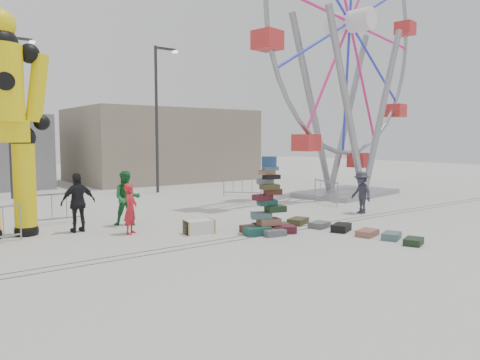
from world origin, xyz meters
TOP-DOWN VIEW (x-y plane):
  - ground at (0.00, 0.00)m, footprint 90.00×90.00m
  - track_line_near at (0.00, 0.60)m, footprint 40.00×0.04m
  - track_line_far at (0.00, 1.00)m, footprint 40.00×0.04m
  - building_right at (7.00, 20.00)m, footprint 12.00×8.00m
  - lamp_post_right at (3.09, 13.00)m, footprint 1.41×0.25m
  - lamp_post_left at (-3.91, 15.00)m, footprint 1.41×0.25m
  - suitcase_tower at (0.64, 0.89)m, footprint 1.89×1.57m
  - crash_test_dummy at (-6.12, 5.20)m, footprint 2.78×1.23m
  - ferris_wheel at (10.44, 5.88)m, footprint 13.52×4.23m
  - steamer_trunk at (-1.18, 2.13)m, footprint 1.00×0.70m
  - row_case_0 at (2.47, 1.40)m, footprint 0.94×0.77m
  - row_case_1 at (2.59, 0.49)m, footprint 0.79×0.68m
  - row_case_2 at (2.70, -0.37)m, footprint 0.91×0.76m
  - row_case_3 at (2.78, -1.33)m, footprint 0.89×0.69m
  - row_case_4 at (2.96, -2.08)m, footprint 0.82×0.70m
  - row_case_5 at (2.83, -2.90)m, footprint 0.78×0.66m
  - barricade_dummy_c at (-4.41, 6.66)m, footprint 2.00×0.19m
  - barricade_wheel_front at (6.99, 4.21)m, footprint 0.70×1.94m
  - barricade_wheel_back at (5.81, 8.93)m, footprint 1.38×1.58m
  - pedestrian_red at (-2.92, 3.41)m, footprint 0.69×0.68m
  - pedestrian_green at (-2.42, 4.81)m, footprint 1.13×1.02m
  - pedestrian_black at (-4.12, 4.71)m, footprint 1.14×0.51m
  - pedestrian_grey at (6.15, 1.56)m, footprint 0.86×1.21m

SIDE VIEW (x-z plane):
  - ground at x=0.00m, z-range 0.00..0.00m
  - track_line_near at x=0.00m, z-range 0.00..0.01m
  - track_line_far at x=0.00m, z-range 0.00..0.01m
  - row_case_3 at x=2.78m, z-range 0.00..0.19m
  - row_case_5 at x=2.83m, z-range 0.00..0.19m
  - row_case_1 at x=2.59m, z-range 0.00..0.20m
  - row_case_4 at x=2.96m, z-range 0.00..0.21m
  - row_case_0 at x=2.47m, z-range 0.00..0.21m
  - row_case_2 at x=2.70m, z-range 0.00..0.24m
  - steamer_trunk at x=-1.18m, z-range 0.00..0.43m
  - barricade_dummy_c at x=-4.41m, z-range 0.00..1.10m
  - barricade_wheel_front at x=6.99m, z-range 0.00..1.10m
  - barricade_wheel_back at x=5.81m, z-range 0.00..1.10m
  - suitcase_tower at x=0.64m, z-range -0.54..1.91m
  - pedestrian_red at x=-2.92m, z-range 0.00..1.60m
  - pedestrian_grey at x=6.15m, z-range 0.00..1.69m
  - pedestrian_green at x=-2.42m, z-range 0.00..1.90m
  - pedestrian_black at x=-4.12m, z-range 0.00..1.92m
  - building_right at x=7.00m, z-range 0.00..5.00m
  - crash_test_dummy at x=-6.12m, z-range 0.19..7.24m
  - lamp_post_right at x=3.09m, z-range 0.48..8.48m
  - lamp_post_left at x=-3.91m, z-range 0.48..8.48m
  - ferris_wheel at x=10.44m, z-range -0.12..15.74m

